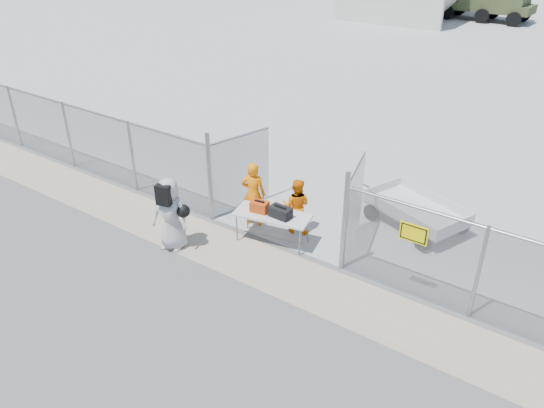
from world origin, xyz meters
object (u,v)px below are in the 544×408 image
Objects in this scene: folding_table at (272,228)px; visitor at (171,214)px; security_worker_right at (296,206)px; security_worker_left at (253,194)px; utility_trailer at (416,213)px.

visitor reaches higher than folding_table.
security_worker_right reaches higher than folding_table.
folding_table is 1.06× the size of security_worker_left.
visitor reaches higher than utility_trailer.
folding_table is 2.55m from visitor.
folding_table is 0.57× the size of utility_trailer.
visitor is at bearing -115.05° from utility_trailer.
security_worker_left is 4.34m from utility_trailer.
folding_table is at bearing -112.76° from utility_trailer.
visitor is at bearing -151.60° from folding_table.
security_worker_left is (-0.92, 0.44, 0.50)m from folding_table.
folding_table is 1.01× the size of visitor.
folding_table is at bearing 25.35° from visitor.
security_worker_left is 1.20× the size of security_worker_right.
security_worker_right is at bearing 62.69° from folding_table.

